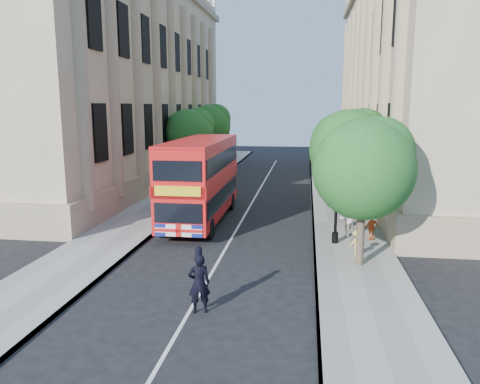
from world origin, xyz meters
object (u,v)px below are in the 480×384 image
at_px(woman_pedestrian, 347,218).
at_px(box_van, 203,188).
at_px(lamp_post, 337,193).
at_px(double_decker_bus, 201,178).
at_px(police_constable, 199,283).

bearing_deg(woman_pedestrian, box_van, -68.31).
xyz_separation_m(lamp_post, double_decker_bus, (-7.23, 3.65, 0.00)).
xyz_separation_m(police_constable, woman_pedestrian, (5.29, 9.21, 0.06)).
xyz_separation_m(lamp_post, woman_pedestrian, (0.62, 1.21, -1.49)).
xyz_separation_m(lamp_post, police_constable, (-4.67, -8.00, -1.55)).
height_order(double_decker_bus, woman_pedestrian, double_decker_bus).
xyz_separation_m(box_van, police_constable, (3.23, -15.04, -0.35)).
relative_size(double_decker_bus, police_constable, 5.12).
bearing_deg(police_constable, lamp_post, -139.73).
xyz_separation_m(double_decker_bus, police_constable, (2.56, -11.65, -1.55)).
distance_m(lamp_post, double_decker_bus, 8.10).
relative_size(lamp_post, box_van, 1.09).
xyz_separation_m(double_decker_bus, box_van, (-0.67, 3.39, -1.20)).
height_order(double_decker_bus, police_constable, double_decker_bus).
distance_m(double_decker_bus, woman_pedestrian, 8.35).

